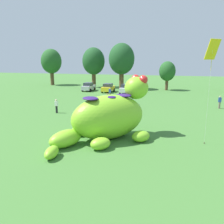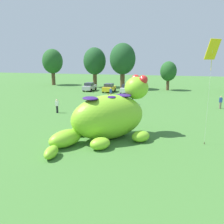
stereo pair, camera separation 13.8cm
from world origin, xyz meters
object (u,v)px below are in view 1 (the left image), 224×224
car_white (126,89)px  spectator_mid_field (56,106)px  car_yellow (108,88)px  spectator_by_cars (220,102)px  spectator_far_side (107,99)px  giant_inflatable_creature (109,116)px  car_silver (89,87)px  spectator_near_inflatable (110,93)px  spectator_wandering (132,99)px  tethered_flying_kite (212,51)px

car_white → spectator_mid_field: car_white is taller
car_white → car_yellow: bearing=175.4°
spectator_by_cars → spectator_far_side: (-15.07, -1.87, 0.00)m
giant_inflatable_creature → spectator_mid_field: giant_inflatable_creature is taller
car_silver → spectator_near_inflatable: car_silver is taller
spectator_wandering → tethered_flying_kite: tethered_flying_kite is taller
car_white → spectator_far_side: (0.22, -13.02, -0.01)m
car_yellow → spectator_mid_field: bearing=-92.2°
car_yellow → spectator_far_side: (3.85, -13.31, -0.01)m
car_silver → spectator_near_inflatable: 10.08m
car_white → tethered_flying_kite: bearing=-65.2°
giant_inflatable_creature → spectator_wandering: (-1.09, 15.52, -1.04)m
giant_inflatable_creature → spectator_far_side: (-4.27, 13.84, -1.04)m
car_white → spectator_by_cars: car_white is taller
spectator_far_side → tethered_flying_kite: bearing=-47.9°
car_yellow → spectator_wandering: 13.60m
spectator_near_inflatable → spectator_far_side: bearing=-76.8°
car_silver → tethered_flying_kite: 34.37m
spectator_near_inflatable → spectator_mid_field: bearing=-103.3°
car_silver → spectator_wandering: size_ratio=2.40×
giant_inflatable_creature → car_white: 27.25m
spectator_wandering → spectator_far_side: (-3.18, -1.68, 0.00)m
car_yellow → spectator_far_side: 13.86m
car_white → spectator_far_side: bearing=-89.0°
car_silver → spectator_wandering: car_silver is taller
spectator_near_inflatable → spectator_mid_field: same height
giant_inflatable_creature → spectator_near_inflatable: bearing=105.9°
car_white → spectator_wandering: car_white is taller
car_yellow → car_white: 3.65m
car_white → car_silver: bearing=172.9°
car_white → spectator_wandering: size_ratio=2.41×
spectator_near_inflatable → spectator_wandering: bearing=-46.0°
car_yellow → tethered_flying_kite: tethered_flying_kite is taller
spectator_far_side → spectator_mid_field: bearing=-125.7°
car_yellow → spectator_by_cars: car_yellow is taller
giant_inflatable_creature → spectator_by_cars: giant_inflatable_creature is taller
spectator_near_inflatable → spectator_wandering: (4.72, -4.89, 0.00)m
spectator_by_cars → car_white: bearing=143.9°
car_white → tethered_flying_kite: (12.06, -26.14, 6.18)m
giant_inflatable_creature → spectator_by_cars: bearing=55.5°
car_yellow → spectator_wandering: size_ratio=2.42×
spectator_wandering → tethered_flying_kite: bearing=-59.7°
giant_inflatable_creature → spectator_near_inflatable: (-5.80, 20.40, -1.04)m
car_white → spectator_mid_field: (-4.38, -19.42, -0.01)m
car_silver → spectator_by_cars: (23.38, -12.15, -0.01)m
giant_inflatable_creature → car_silver: (-12.58, 27.87, -1.03)m
car_yellow → car_white: (3.64, -0.29, 0.00)m
spectator_near_inflatable → spectator_far_side: size_ratio=1.00×
tethered_flying_kite → car_yellow: bearing=120.7°
car_silver → tethered_flying_kite: (20.15, -27.14, 6.18)m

